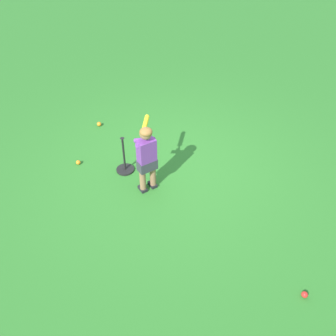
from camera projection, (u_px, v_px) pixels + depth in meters
The scene contains 6 objects.
ground_plane at pixel (173, 169), 5.70m from camera, with size 40.00×40.00×0.00m, color #2D7528.
child_batter at pixel (146, 153), 4.96m from camera, with size 0.78×0.35×1.08m.
play_ball_midfield at pixel (305, 295), 3.99m from camera, with size 0.07×0.07×0.07m, color red.
play_ball_far_right at pixel (99, 124), 6.63m from camera, with size 0.08×0.08×0.08m, color orange.
play_ball_by_bucket at pixel (78, 162), 5.77m from camera, with size 0.07×0.07×0.07m, color orange.
batting_tee at pixel (125, 165), 5.61m from camera, with size 0.28×0.28×0.62m.
Camera 1 is at (4.28, 0.78, 3.68)m, focal length 38.42 mm.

